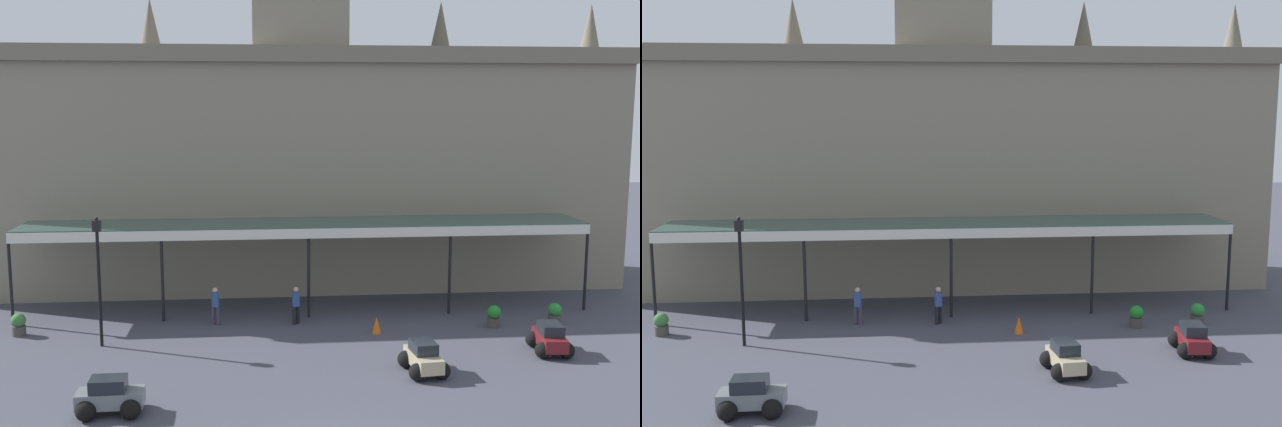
{
  "view_description": "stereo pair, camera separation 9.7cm",
  "coord_description": "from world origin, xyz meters",
  "views": [
    {
      "loc": [
        -2.46,
        -17.75,
        9.52
      ],
      "look_at": [
        0.0,
        8.68,
        5.61
      ],
      "focal_mm": 40.69,
      "sensor_mm": 36.0,
      "label": 1
    },
    {
      "loc": [
        -2.36,
        -17.76,
        9.52
      ],
      "look_at": [
        0.0,
        8.68,
        5.61
      ],
      "focal_mm": 40.69,
      "sensor_mm": 36.0,
      "label": 2
    }
  ],
  "objects": [
    {
      "name": "car_beige_sedan",
      "position": [
        3.57,
        6.83,
        0.5
      ],
      "size": [
        1.65,
        2.13,
        1.19
      ],
      "color": "tan",
      "rests_on": "ground"
    },
    {
      "name": "pedestrian_near_entrance",
      "position": [
        -0.64,
        13.25,
        0.91
      ],
      "size": [
        0.34,
        0.34,
        1.67
      ],
      "color": "black",
      "rests_on": "ground"
    },
    {
      "name": "car_maroon_sedan",
      "position": [
        9.0,
        8.54,
        0.5
      ],
      "size": [
        1.66,
        2.13,
        1.19
      ],
      "color": "maroon",
      "rests_on": "ground"
    },
    {
      "name": "traffic_cone",
      "position": [
        2.68,
        11.6,
        0.36
      ],
      "size": [
        0.4,
        0.4,
        0.72
      ],
      "primitive_type": "cone",
      "color": "orange",
      "rests_on": "ground"
    },
    {
      "name": "planter_by_canopy",
      "position": [
        10.73,
        12.14,
        0.49
      ],
      "size": [
        0.6,
        0.6,
        0.96
      ],
      "color": "#47423D",
      "rests_on": "ground"
    },
    {
      "name": "planter_near_kerb",
      "position": [
        7.93,
        12.02,
        0.49
      ],
      "size": [
        0.6,
        0.6,
        0.96
      ],
      "color": "#47423D",
      "rests_on": "ground"
    },
    {
      "name": "entrance_canopy",
      "position": [
        0.0,
        15.5,
        4.03
      ],
      "size": [
        26.28,
        3.26,
        4.19
      ],
      "color": "#38564C",
      "rests_on": "ground"
    },
    {
      "name": "pedestrian_crossing_forecourt",
      "position": [
        -4.18,
        13.48,
        0.91
      ],
      "size": [
        0.38,
        0.34,
        1.67
      ],
      "color": "#3F384C",
      "rests_on": "ground"
    },
    {
      "name": "planter_forecourt_centre",
      "position": [
        -12.34,
        12.67,
        0.49
      ],
      "size": [
        0.6,
        0.6,
        0.96
      ],
      "color": "#47423D",
      "rests_on": "ground"
    },
    {
      "name": "station_building",
      "position": [
        -0.0,
        21.11,
        6.96
      ],
      "size": [
        33.87,
        6.77,
        20.46
      ],
      "color": "gray",
      "rests_on": "ground"
    },
    {
      "name": "victorian_lamppost",
      "position": [
        -8.6,
        10.96,
        3.24
      ],
      "size": [
        0.3,
        0.3,
        5.25
      ],
      "color": "black",
      "rests_on": "ground"
    },
    {
      "name": "car_grey_sedan",
      "position": [
        -6.99,
        4.27,
        0.5
      ],
      "size": [
        2.06,
        1.54,
        1.19
      ],
      "color": "slate",
      "rests_on": "ground"
    }
  ]
}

